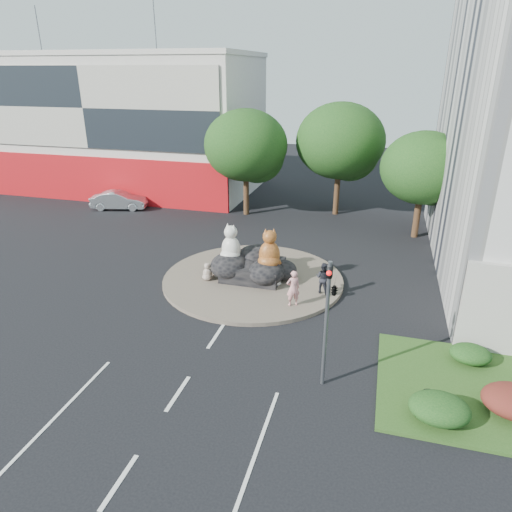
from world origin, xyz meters
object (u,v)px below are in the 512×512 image
(kitten_calico, at_px, (207,271))
(litter_bin, at_px, (428,401))
(kitten_white, at_px, (276,278))
(pedestrian_pink, at_px, (293,288))
(pedestrian_dark, at_px, (323,278))
(parked_car, at_px, (119,200))
(cat_white, at_px, (231,242))
(cat_tabby, at_px, (270,248))

(kitten_calico, bearing_deg, litter_bin, -31.35)
(kitten_white, xyz_separation_m, litter_bin, (7.22, -7.86, -0.21))
(pedestrian_pink, bearing_deg, kitten_white, -85.54)
(kitten_calico, distance_m, pedestrian_pink, 5.39)
(pedestrian_dark, height_order, parked_car, pedestrian_dark)
(pedestrian_pink, xyz_separation_m, pedestrian_dark, (1.23, 1.75, -0.09))
(parked_car, height_order, litter_bin, parked_car)
(cat_white, xyz_separation_m, kitten_calico, (-1.11, -0.86, -1.47))
(cat_tabby, xyz_separation_m, kitten_white, (0.48, -0.35, -1.53))
(cat_tabby, relative_size, parked_car, 0.47)
(parked_car, xyz_separation_m, litter_bin, (23.43, -19.02, -0.32))
(kitten_calico, bearing_deg, parked_car, 140.39)
(cat_white, bearing_deg, litter_bin, -17.88)
(cat_white, distance_m, parked_car, 17.20)
(kitten_white, distance_m, litter_bin, 10.68)
(pedestrian_dark, distance_m, parked_car, 21.90)
(cat_white, relative_size, parked_car, 0.47)
(kitten_white, bearing_deg, litter_bin, -67.35)
(parked_car, relative_size, litter_bin, 7.21)
(cat_white, relative_size, litter_bin, 3.37)
(cat_white, bearing_deg, kitten_white, 10.37)
(kitten_calico, xyz_separation_m, parked_car, (-12.38, 11.44, 0.05))
(pedestrian_dark, xyz_separation_m, parked_car, (-18.73, 11.34, -0.28))
(kitten_white, height_order, pedestrian_dark, pedestrian_dark)
(cat_white, relative_size, kitten_calico, 2.12)
(kitten_white, height_order, pedestrian_pink, pedestrian_pink)
(cat_white, distance_m, litter_bin, 13.15)
(cat_tabby, height_order, pedestrian_dark, cat_tabby)
(pedestrian_pink, relative_size, parked_car, 0.40)
(pedestrian_pink, height_order, parked_car, pedestrian_pink)
(cat_tabby, xyz_separation_m, parked_car, (-15.73, 10.80, -1.43))
(kitten_calico, height_order, pedestrian_pink, pedestrian_pink)
(cat_white, height_order, parked_car, cat_white)
(kitten_white, relative_size, parked_car, 0.20)
(cat_tabby, distance_m, kitten_white, 1.64)
(cat_white, distance_m, cat_tabby, 2.25)
(kitten_calico, distance_m, pedestrian_dark, 6.35)
(pedestrian_dark, bearing_deg, cat_tabby, 7.38)
(kitten_white, bearing_deg, kitten_calico, 164.30)
(cat_tabby, bearing_deg, pedestrian_pink, -71.08)
(cat_white, distance_m, pedestrian_pink, 4.85)
(kitten_calico, xyz_separation_m, pedestrian_dark, (6.34, 0.09, 0.33))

